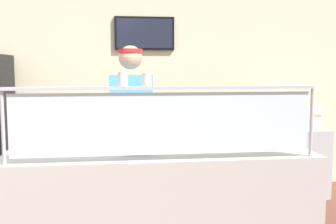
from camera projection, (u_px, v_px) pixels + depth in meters
shop_rear_unit at (141, 84)px, 5.18m from camera, size 6.65×0.13×2.70m
serving_counter at (160, 214)px, 3.05m from camera, size 2.25×0.70×0.95m
sneeze_guard at (164, 115)px, 2.68m from camera, size 2.07×0.06×0.49m
pizza_tray at (136, 147)px, 3.08m from camera, size 0.48×0.48×0.04m
pizza_server at (131, 145)px, 3.05m from camera, size 0.15×0.29×0.01m
parmesan_shaker at (123, 80)px, 2.62m from camera, size 0.06×0.06×0.09m
pepper_flake_shaker at (147, 81)px, 2.64m from camera, size 0.06×0.06×0.09m
worker_figure at (132, 130)px, 3.67m from camera, size 0.41×0.50×1.76m
prep_shelf at (294, 161)px, 5.03m from camera, size 0.70×0.55×0.83m
pizza_box_stack at (296, 117)px, 4.98m from camera, size 0.48×0.47×0.27m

